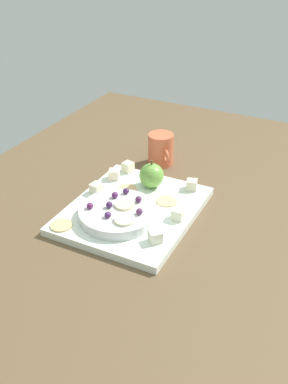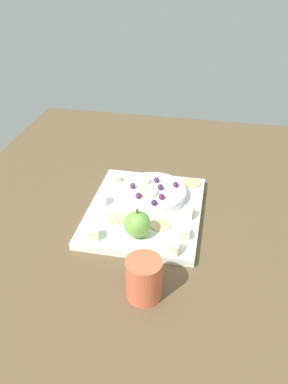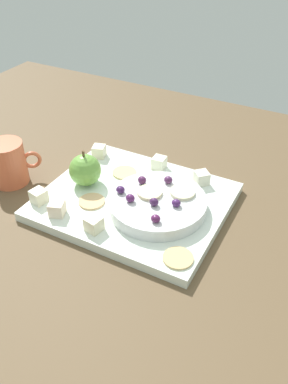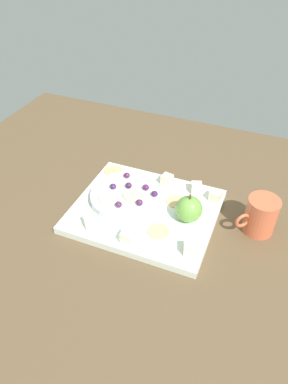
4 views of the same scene
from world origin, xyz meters
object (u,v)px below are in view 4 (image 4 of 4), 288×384
(grape_0, at_px, (129,185))
(grape_4, at_px, (146,187))
(apple_slice_0, at_px, (133,196))
(cheese_cube_0, at_px, (196,188))
(cracker_2, at_px, (176,202))
(grape_3, at_px, (119,204))
(cheese_cube_2, at_px, (90,222))
(grape_1, at_px, (155,194))
(platter, at_px, (145,211))
(cup, at_px, (260,215))
(cracker_0, at_px, (113,171))
(grape_6, at_px, (139,203))
(cheese_cube_1, at_px, (167,179))
(cracker_1, at_px, (158,231))
(cheese_cube_4, at_px, (215,196))
(grape_5, at_px, (113,186))
(serving_dish, at_px, (127,197))
(cheese_cube_5, at_px, (190,248))
(apple_slice_1, at_px, (108,197))
(apple_whole, at_px, (189,209))
(grape_2, at_px, (127,175))
(cheese_cube_3, at_px, (127,237))

(grape_0, height_order, grape_4, same)
(apple_slice_0, bearing_deg, cheese_cube_0, -141.60)
(cracker_2, xyz_separation_m, grape_3, (0.12, 0.10, 0.03))
(cheese_cube_2, height_order, grape_1, grape_1)
(platter, bearing_deg, cup, -169.33)
(cracker_0, xyz_separation_m, grape_6, (-0.14, 0.13, 0.03))
(cheese_cube_1, height_order, cracker_1, cheese_cube_1)
(cheese_cube_4, relative_size, cracker_0, 0.53)
(cheese_cube_2, xyz_separation_m, cup, (-0.37, -0.16, 0.01))
(cheese_cube_0, height_order, grape_5, grape_5)
(grape_3, distance_m, apple_slice_0, 0.05)
(cracker_1, relative_size, grape_5, 3.01)
(serving_dish, xyz_separation_m, cheese_cube_4, (-0.21, -0.09, 0.00))
(cheese_cube_5, bearing_deg, cheese_cube_4, -93.13)
(cup, bearing_deg, serving_dish, 7.13)
(cracker_0, bearing_deg, cracker_2, 164.26)
(platter, distance_m, apple_slice_1, 0.10)
(cracker_1, relative_size, apple_slice_0, 1.07)
(platter, xyz_separation_m, grape_0, (0.06, -0.03, 0.04))
(cracker_0, relative_size, apple_slice_1, 1.07)
(cheese_cube_5, height_order, grape_6, grape_6)
(cheese_cube_2, relative_size, apple_slice_0, 0.57)
(cracker_1, xyz_separation_m, grape_0, (0.12, -0.10, 0.03))
(cheese_cube_0, distance_m, cracker_2, 0.07)
(cracker_2, relative_size, grape_6, 3.01)
(apple_whole, relative_size, cracker_1, 1.28)
(cracker_0, xyz_separation_m, grape_4, (-0.13, 0.07, 0.03))
(cheese_cube_2, bearing_deg, grape_6, -136.13)
(cup, bearing_deg, cheese_cube_5, 49.29)
(cheese_cube_1, relative_size, cheese_cube_2, 1.00)
(cracker_1, xyz_separation_m, grape_6, (0.07, -0.04, 0.03))
(platter, distance_m, cheese_cube_4, 0.19)
(grape_2, bearing_deg, serving_dish, 113.37)
(cracker_1, bearing_deg, grape_2, -43.56)
(apple_slice_0, bearing_deg, grape_3, 71.54)
(cheese_cube_2, distance_m, cracker_2, 0.23)
(cracker_0, height_order, grape_2, grape_2)
(apple_whole, distance_m, grape_3, 0.17)
(grape_1, height_order, grape_4, grape_4)
(cheese_cube_2, relative_size, grape_0, 1.59)
(cheese_cube_0, height_order, cracker_0, cheese_cube_0)
(cracker_1, height_order, grape_5, grape_5)
(cheese_cube_0, distance_m, grape_0, 0.18)
(cracker_0, bearing_deg, grape_3, 120.68)
(cracker_2, xyz_separation_m, grape_1, (0.05, 0.03, 0.03))
(cracker_0, distance_m, apple_slice_1, 0.15)
(platter, relative_size, cheese_cube_3, 13.10)
(cheese_cube_1, xyz_separation_m, grape_1, (0.00, 0.09, 0.02))
(cheese_cube_3, bearing_deg, grape_2, -65.49)
(cheese_cube_2, xyz_separation_m, cracker_1, (-0.16, -0.04, -0.01))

